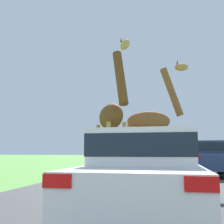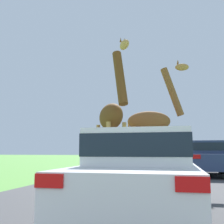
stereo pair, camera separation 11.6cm
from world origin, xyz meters
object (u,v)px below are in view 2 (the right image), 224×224
at_px(car_lead_maroon, 142,171).
at_px(car_queue_left, 210,157).
at_px(giraffe_companion, 152,123).
at_px(giraffe_near_road, 112,115).
at_px(car_rear_follower, 129,156).
at_px(car_far_ahead, 118,157).
at_px(car_verge_right, 149,155).
at_px(car_queue_right, 181,158).

bearing_deg(car_lead_maroon, car_queue_left, 77.22).
relative_size(giraffe_companion, car_queue_left, 1.15).
height_order(giraffe_near_road, car_queue_left, giraffe_near_road).
bearing_deg(giraffe_companion, car_rear_follower, -171.95).
xyz_separation_m(giraffe_near_road, car_lead_maroon, (1.65, -4.99, -1.63)).
bearing_deg(car_lead_maroon, car_far_ahead, 103.80).
height_order(giraffe_companion, car_verge_right, giraffe_companion).
bearing_deg(car_rear_follower, giraffe_companion, -75.62).
xyz_separation_m(giraffe_near_road, car_far_ahead, (-1.09, 6.19, -1.63)).
height_order(car_queue_right, car_queue_left, car_queue_left).
xyz_separation_m(car_queue_right, car_rear_follower, (-3.95, 2.88, 0.08)).
bearing_deg(car_queue_left, giraffe_companion, -137.23).
xyz_separation_m(car_lead_maroon, car_queue_left, (2.05, 9.05, 0.06)).
bearing_deg(car_verge_right, car_lead_maroon, -84.87).
xyz_separation_m(giraffe_companion, car_rear_follower, (-2.73, 10.65, -1.48)).
bearing_deg(car_verge_right, car_queue_right, -71.15).
relative_size(car_lead_maroon, car_queue_right, 0.95).
distance_m(giraffe_companion, car_verge_right, 16.53).
height_order(car_far_ahead, car_verge_right, car_far_ahead).
height_order(giraffe_near_road, car_rear_follower, giraffe_near_road).
distance_m(car_lead_maroon, car_rear_follower, 17.73).
bearing_deg(giraffe_companion, giraffe_near_road, -41.47).
bearing_deg(giraffe_near_road, car_far_ahead, -111.98).
height_order(car_queue_right, car_far_ahead, car_far_ahead).
height_order(giraffe_companion, car_queue_right, giraffe_companion).
xyz_separation_m(car_verge_right, car_rear_follower, (-1.01, -5.72, 0.04)).
distance_m(giraffe_near_road, car_lead_maroon, 5.50).
xyz_separation_m(car_queue_right, car_queue_left, (1.20, -5.53, 0.15)).
bearing_deg(car_queue_left, car_far_ahead, 156.14).
height_order(car_lead_maroon, car_queue_left, car_queue_left).
xyz_separation_m(car_far_ahead, car_rear_follower, (-0.35, 6.29, -0.01)).
bearing_deg(giraffe_near_road, car_rear_follower, -115.39).
height_order(car_lead_maroon, car_queue_right, car_lead_maroon).
distance_m(giraffe_companion, car_queue_right, 8.01).
bearing_deg(giraffe_companion, car_far_ahead, -157.74).
relative_size(car_queue_right, car_rear_follower, 1.04).
xyz_separation_m(car_far_ahead, car_verge_right, (0.66, 12.01, -0.04)).
bearing_deg(car_far_ahead, car_queue_right, 43.43).
bearing_deg(car_queue_left, car_verge_right, 106.31).
xyz_separation_m(car_lead_maroon, car_rear_follower, (-3.10, 17.46, -0.01)).
bearing_deg(giraffe_near_road, car_lead_maroon, 76.33).
height_order(giraffe_near_road, giraffe_companion, giraffe_companion).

